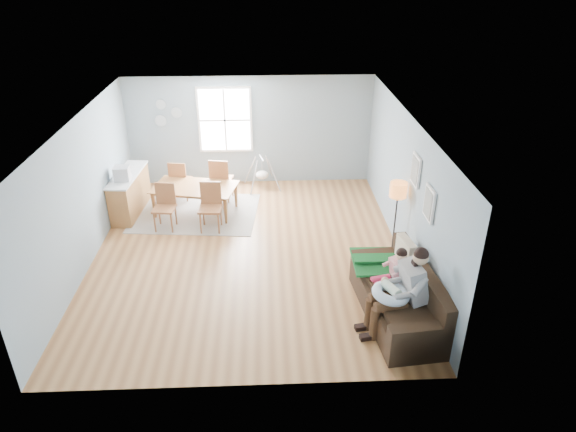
{
  "coord_description": "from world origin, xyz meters",
  "views": [
    {
      "loc": [
        0.4,
        -8.71,
        5.36
      ],
      "look_at": [
        0.77,
        -0.4,
        1.0
      ],
      "focal_mm": 32.0,
      "sensor_mm": 36.0,
      "label": 1
    }
  ],
  "objects_px": {
    "chair_ne": "(220,177)",
    "storage_cube": "(410,302)",
    "floor_lamp": "(398,196)",
    "toddler": "(394,269)",
    "chair_nw": "(179,178)",
    "monitor": "(122,173)",
    "counter": "(130,193)",
    "sofa": "(401,299)",
    "chair_se": "(211,203)",
    "baby_swing": "(262,174)",
    "chair_sw": "(165,203)",
    "dining_table": "(195,200)",
    "father": "(402,288)"
  },
  "relations": [
    {
      "from": "floor_lamp",
      "to": "monitor",
      "type": "height_order",
      "value": "floor_lamp"
    },
    {
      "from": "storage_cube",
      "to": "counter",
      "type": "bearing_deg",
      "value": 143.8
    },
    {
      "from": "counter",
      "to": "storage_cube",
      "type": "bearing_deg",
      "value": -36.2
    },
    {
      "from": "monitor",
      "to": "baby_swing",
      "type": "xyz_separation_m",
      "value": [
        2.98,
        1.52,
        -0.72
      ]
    },
    {
      "from": "chair_sw",
      "to": "chair_ne",
      "type": "xyz_separation_m",
      "value": [
        1.09,
        1.24,
        0.05
      ]
    },
    {
      "from": "toddler",
      "to": "storage_cube",
      "type": "distance_m",
      "value": 0.63
    },
    {
      "from": "chair_ne",
      "to": "storage_cube",
      "type": "bearing_deg",
      "value": -52.61
    },
    {
      "from": "chair_se",
      "to": "chair_sw",
      "type": "bearing_deg",
      "value": 175.11
    },
    {
      "from": "storage_cube",
      "to": "counter",
      "type": "distance_m",
      "value": 6.68
    },
    {
      "from": "counter",
      "to": "baby_swing",
      "type": "xyz_separation_m",
      "value": [
        2.97,
        1.2,
        -0.11
      ]
    },
    {
      "from": "storage_cube",
      "to": "baby_swing",
      "type": "height_order",
      "value": "baby_swing"
    },
    {
      "from": "storage_cube",
      "to": "monitor",
      "type": "relative_size",
      "value": 1.46
    },
    {
      "from": "father",
      "to": "monitor",
      "type": "relative_size",
      "value": 4.49
    },
    {
      "from": "chair_nw",
      "to": "monitor",
      "type": "height_order",
      "value": "monitor"
    },
    {
      "from": "baby_swing",
      "to": "father",
      "type": "bearing_deg",
      "value": -68.88
    },
    {
      "from": "chair_se",
      "to": "chair_ne",
      "type": "height_order",
      "value": "chair_ne"
    },
    {
      "from": "floor_lamp",
      "to": "chair_ne",
      "type": "distance_m",
      "value": 4.43
    },
    {
      "from": "sofa",
      "to": "chair_ne",
      "type": "height_order",
      "value": "chair_ne"
    },
    {
      "from": "sofa",
      "to": "monitor",
      "type": "bearing_deg",
      "value": 144.92
    },
    {
      "from": "dining_table",
      "to": "chair_ne",
      "type": "relative_size",
      "value": 1.72
    },
    {
      "from": "toddler",
      "to": "counter",
      "type": "relative_size",
      "value": 0.54
    },
    {
      "from": "toddler",
      "to": "monitor",
      "type": "distance_m",
      "value": 6.19
    },
    {
      "from": "chair_se",
      "to": "father",
      "type": "bearing_deg",
      "value": -47.29
    },
    {
      "from": "storage_cube",
      "to": "floor_lamp",
      "type": "bearing_deg",
      "value": 86.53
    },
    {
      "from": "father",
      "to": "dining_table",
      "type": "height_order",
      "value": "father"
    },
    {
      "from": "chair_sw",
      "to": "chair_nw",
      "type": "xyz_separation_m",
      "value": [
        0.11,
        1.34,
        -0.01
      ]
    },
    {
      "from": "storage_cube",
      "to": "sofa",
      "type": "bearing_deg",
      "value": -166.86
    },
    {
      "from": "floor_lamp",
      "to": "chair_sw",
      "type": "distance_m",
      "value": 4.84
    },
    {
      "from": "counter",
      "to": "monitor",
      "type": "xyz_separation_m",
      "value": [
        -0.01,
        -0.32,
        0.61
      ]
    },
    {
      "from": "chair_sw",
      "to": "monitor",
      "type": "relative_size",
      "value": 3.01
    },
    {
      "from": "chair_nw",
      "to": "storage_cube",
      "type": "bearing_deg",
      "value": -46.09
    },
    {
      "from": "chair_se",
      "to": "baby_swing",
      "type": "distance_m",
      "value": 2.33
    },
    {
      "from": "chair_se",
      "to": "chair_nw",
      "type": "distance_m",
      "value": 1.66
    },
    {
      "from": "storage_cube",
      "to": "chair_sw",
      "type": "height_order",
      "value": "chair_sw"
    },
    {
      "from": "father",
      "to": "baby_swing",
      "type": "height_order",
      "value": "father"
    },
    {
      "from": "floor_lamp",
      "to": "chair_nw",
      "type": "bearing_deg",
      "value": 148.53
    },
    {
      "from": "monitor",
      "to": "chair_se",
      "type": "bearing_deg",
      "value": -15.47
    },
    {
      "from": "counter",
      "to": "baby_swing",
      "type": "distance_m",
      "value": 3.21
    },
    {
      "from": "chair_ne",
      "to": "baby_swing",
      "type": "height_order",
      "value": "chair_ne"
    },
    {
      "from": "chair_se",
      "to": "chair_nw",
      "type": "relative_size",
      "value": 1.06
    },
    {
      "from": "counter",
      "to": "chair_nw",
      "type": "bearing_deg",
      "value": 29.31
    },
    {
      "from": "chair_sw",
      "to": "chair_ne",
      "type": "bearing_deg",
      "value": 48.85
    },
    {
      "from": "dining_table",
      "to": "chair_nw",
      "type": "xyz_separation_m",
      "value": [
        -0.43,
        0.72,
        0.24
      ]
    },
    {
      "from": "chair_ne",
      "to": "monitor",
      "type": "bearing_deg",
      "value": -158.41
    },
    {
      "from": "sofa",
      "to": "chair_sw",
      "type": "distance_m",
      "value": 5.38
    },
    {
      "from": "floor_lamp",
      "to": "toddler",
      "type": "bearing_deg",
      "value": -103.53
    },
    {
      "from": "chair_sw",
      "to": "chair_se",
      "type": "xyz_separation_m",
      "value": [
        0.97,
        -0.08,
        0.03
      ]
    },
    {
      "from": "counter",
      "to": "baby_swing",
      "type": "bearing_deg",
      "value": 22.04
    },
    {
      "from": "chair_nw",
      "to": "monitor",
      "type": "distance_m",
      "value": 1.47
    },
    {
      "from": "floor_lamp",
      "to": "chair_sw",
      "type": "relative_size",
      "value": 1.58
    }
  ]
}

